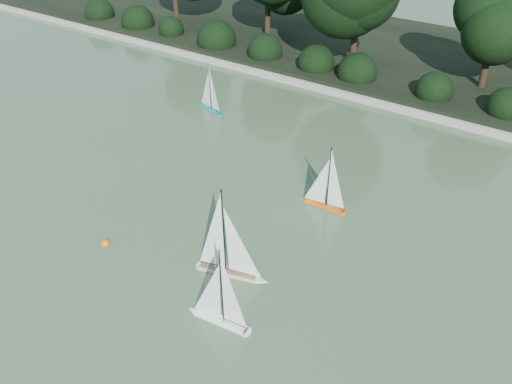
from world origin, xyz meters
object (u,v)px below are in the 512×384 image
Objects in this scene: sailboat_teal at (209,101)px; race_buoy at (106,244)px; sailboat_orange at (322,196)px; sailboat_white_a at (216,309)px; sailboat_white_b at (234,261)px.

sailboat_teal is 8.78× the size of race_buoy.
sailboat_white_a is at bearing -84.20° from sailboat_orange.
sailboat_white_b is at bearing -91.77° from sailboat_orange.
sailboat_teal is at bearing 131.31° from sailboat_white_a.
sailboat_white_b is 1.24× the size of sailboat_teal.
sailboat_orange is at bearing 88.23° from sailboat_white_b.
sailboat_teal is (-5.11, 2.42, 0.00)m from sailboat_orange.
sailboat_white_b reaches higher than sailboat_white_a.
sailboat_orange is at bearing 53.88° from race_buoy.
sailboat_white_a is at bearing -5.61° from race_buoy.
sailboat_white_b reaches higher than sailboat_orange.
sailboat_teal is at bearing 154.63° from sailboat_orange.
sailboat_white_b reaches higher than race_buoy.
sailboat_white_a reaches higher than race_buoy.
race_buoy is at bearing -163.40° from sailboat_white_b.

